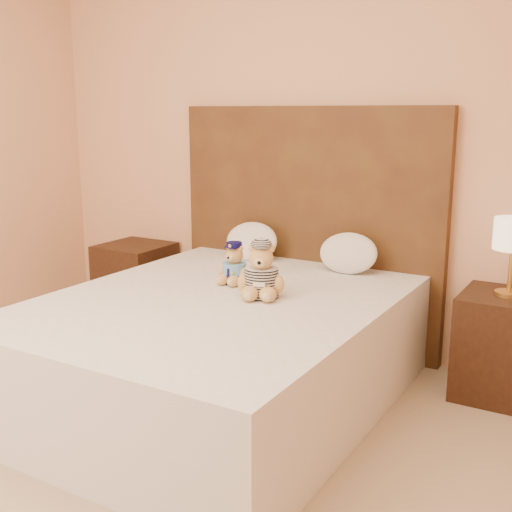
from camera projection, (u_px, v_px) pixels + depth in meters
The scene contains 9 objects.
room_walls at pixel (99, 16), 2.32m from camera, with size 4.04×4.52×2.72m.
bed at pixel (219, 350), 3.29m from camera, with size 1.60×2.00×0.55m.
headboard at pixel (307, 228), 4.03m from camera, with size 1.75×0.08×1.50m, color #523818.
nightstand_left at pixel (136, 282), 4.58m from camera, with size 0.45×0.45×0.55m, color #331C10.
nightstand_right at pixel (504, 346), 3.33m from camera, with size 0.45×0.45×0.55m, color #331C10.
teddy_police at pixel (234, 263), 3.48m from camera, with size 0.20×0.19×0.23m, color #C2824B, non-canonical shape.
teddy_prisoner at pixel (261, 270), 3.21m from camera, with size 0.25×0.24×0.28m, color #C2824B, non-canonical shape.
pillow_left at pixel (251, 239), 4.04m from camera, with size 0.36×0.23×0.25m, color white.
pillow_right at pixel (348, 251), 3.72m from camera, with size 0.35×0.23×0.25m, color white.
Camera 1 is at (1.75, -1.37, 1.47)m, focal length 45.00 mm.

